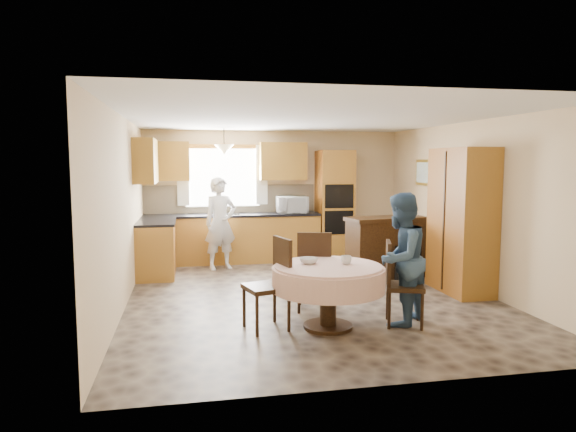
{
  "coord_description": "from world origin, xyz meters",
  "views": [
    {
      "loc": [
        -1.67,
        -6.95,
        1.89
      ],
      "look_at": [
        -0.25,
        0.3,
        1.12
      ],
      "focal_mm": 32.0,
      "sensor_mm": 36.0,
      "label": 1
    }
  ],
  "objects_px": {
    "cupboard": "(462,221)",
    "chair_back": "(314,267)",
    "chair_right": "(398,279)",
    "person_dining": "(400,259)",
    "sideboard": "(386,249)",
    "chair_left": "(273,279)",
    "oven_tower": "(334,205)",
    "dining_table": "(328,279)",
    "person_sink": "(220,223)"
  },
  "relations": [
    {
      "from": "cupboard",
      "to": "chair_back",
      "type": "height_order",
      "value": "cupboard"
    },
    {
      "from": "chair_right",
      "to": "person_dining",
      "type": "bearing_deg",
      "value": -35.97
    },
    {
      "from": "sideboard",
      "to": "chair_left",
      "type": "bearing_deg",
      "value": -145.52
    },
    {
      "from": "oven_tower",
      "to": "sideboard",
      "type": "bearing_deg",
      "value": -78.23
    },
    {
      "from": "dining_table",
      "to": "chair_back",
      "type": "bearing_deg",
      "value": 89.45
    },
    {
      "from": "chair_back",
      "to": "person_dining",
      "type": "bearing_deg",
      "value": 155.43
    },
    {
      "from": "chair_right",
      "to": "person_dining",
      "type": "height_order",
      "value": "person_dining"
    },
    {
      "from": "dining_table",
      "to": "chair_back",
      "type": "height_order",
      "value": "chair_back"
    },
    {
      "from": "cupboard",
      "to": "person_dining",
      "type": "relative_size",
      "value": 1.36
    },
    {
      "from": "oven_tower",
      "to": "cupboard",
      "type": "height_order",
      "value": "oven_tower"
    },
    {
      "from": "chair_left",
      "to": "sideboard",
      "type": "bearing_deg",
      "value": 119.7
    },
    {
      "from": "chair_left",
      "to": "chair_right",
      "type": "distance_m",
      "value": 1.45
    },
    {
      "from": "oven_tower",
      "to": "chair_left",
      "type": "relative_size",
      "value": 2.04
    },
    {
      "from": "oven_tower",
      "to": "chair_right",
      "type": "height_order",
      "value": "oven_tower"
    },
    {
      "from": "oven_tower",
      "to": "dining_table",
      "type": "height_order",
      "value": "oven_tower"
    },
    {
      "from": "chair_back",
      "to": "person_dining",
      "type": "height_order",
      "value": "person_dining"
    },
    {
      "from": "cupboard",
      "to": "chair_left",
      "type": "xyz_separation_m",
      "value": [
        -2.96,
        -1.11,
        -0.47
      ]
    },
    {
      "from": "oven_tower",
      "to": "sideboard",
      "type": "height_order",
      "value": "oven_tower"
    },
    {
      "from": "oven_tower",
      "to": "person_dining",
      "type": "xyz_separation_m",
      "value": [
        -0.41,
        -4.13,
        -0.29
      ]
    },
    {
      "from": "oven_tower",
      "to": "chair_back",
      "type": "xyz_separation_m",
      "value": [
        -1.26,
        -3.44,
        -0.49
      ]
    },
    {
      "from": "dining_table",
      "to": "chair_left",
      "type": "height_order",
      "value": "chair_left"
    },
    {
      "from": "cupboard",
      "to": "person_dining",
      "type": "bearing_deg",
      "value": -139.96
    },
    {
      "from": "oven_tower",
      "to": "person_sink",
      "type": "xyz_separation_m",
      "value": [
        -2.26,
        -0.58,
        -0.24
      ]
    },
    {
      "from": "person_sink",
      "to": "chair_back",
      "type": "bearing_deg",
      "value": -91.2
    },
    {
      "from": "cupboard",
      "to": "chair_left",
      "type": "relative_size",
      "value": 2.02
    },
    {
      "from": "dining_table",
      "to": "sideboard",
      "type": "bearing_deg",
      "value": 55.09
    },
    {
      "from": "chair_back",
      "to": "cupboard",
      "type": "bearing_deg",
      "value": -152.44
    },
    {
      "from": "sideboard",
      "to": "chair_back",
      "type": "bearing_deg",
      "value": -144.57
    },
    {
      "from": "cupboard",
      "to": "oven_tower",
      "type": "bearing_deg",
      "value": 110.35
    },
    {
      "from": "sideboard",
      "to": "chair_left",
      "type": "xyz_separation_m",
      "value": [
        -2.26,
        -2.23,
        0.1
      ]
    },
    {
      "from": "person_dining",
      "to": "chair_right",
      "type": "bearing_deg",
      "value": -5.93
    },
    {
      "from": "dining_table",
      "to": "chair_right",
      "type": "distance_m",
      "value": 0.83
    },
    {
      "from": "chair_right",
      "to": "person_sink",
      "type": "bearing_deg",
      "value": 46.04
    },
    {
      "from": "cupboard",
      "to": "chair_right",
      "type": "height_order",
      "value": "cupboard"
    },
    {
      "from": "oven_tower",
      "to": "dining_table",
      "type": "xyz_separation_m",
      "value": [
        -1.27,
        -4.12,
        -0.49
      ]
    },
    {
      "from": "dining_table",
      "to": "person_dining",
      "type": "xyz_separation_m",
      "value": [
        0.86,
        -0.01,
        0.21
      ]
    },
    {
      "from": "sideboard",
      "to": "cupboard",
      "type": "xyz_separation_m",
      "value": [
        0.7,
        -1.12,
        0.58
      ]
    },
    {
      "from": "chair_left",
      "to": "person_dining",
      "type": "relative_size",
      "value": 0.67
    },
    {
      "from": "person_sink",
      "to": "person_dining",
      "type": "xyz_separation_m",
      "value": [
        1.85,
        -3.54,
        -0.04
      ]
    },
    {
      "from": "chair_back",
      "to": "chair_right",
      "type": "xyz_separation_m",
      "value": [
        0.82,
        -0.71,
        -0.03
      ]
    },
    {
      "from": "chair_left",
      "to": "person_sink",
      "type": "xyz_separation_m",
      "value": [
        -0.37,
        3.42,
        0.24
      ]
    },
    {
      "from": "chair_right",
      "to": "person_dining",
      "type": "xyz_separation_m",
      "value": [
        0.04,
        0.03,
        0.23
      ]
    },
    {
      "from": "oven_tower",
      "to": "chair_back",
      "type": "bearing_deg",
      "value": -110.19
    },
    {
      "from": "dining_table",
      "to": "chair_left",
      "type": "xyz_separation_m",
      "value": [
        -0.62,
        0.12,
        0.01
      ]
    },
    {
      "from": "dining_table",
      "to": "chair_right",
      "type": "bearing_deg",
      "value": -2.47
    },
    {
      "from": "sideboard",
      "to": "chair_right",
      "type": "distance_m",
      "value": 2.52
    },
    {
      "from": "oven_tower",
      "to": "person_sink",
      "type": "bearing_deg",
      "value": -165.57
    },
    {
      "from": "oven_tower",
      "to": "chair_right",
      "type": "xyz_separation_m",
      "value": [
        -0.44,
        -4.15,
        -0.52
      ]
    },
    {
      "from": "oven_tower",
      "to": "chair_right",
      "type": "bearing_deg",
      "value": -96.1
    },
    {
      "from": "sideboard",
      "to": "chair_back",
      "type": "relative_size",
      "value": 1.28
    }
  ]
}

